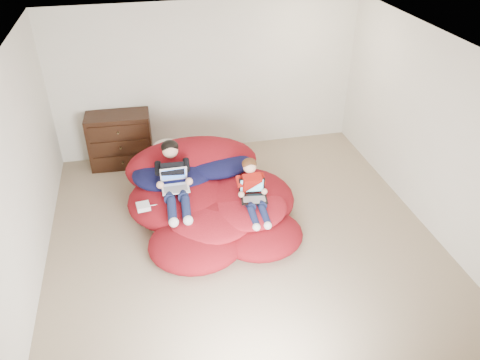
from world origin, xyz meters
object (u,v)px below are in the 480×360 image
at_px(laptop_white, 175,182).
at_px(laptop_black, 253,193).
at_px(younger_boy, 253,189).
at_px(older_boy, 174,176).
at_px(beanbag_pile, 209,196).
at_px(dresser, 120,140).

xyz_separation_m(laptop_white, laptop_black, (0.98, -0.37, -0.08)).
height_order(younger_boy, laptop_black, younger_boy).
bearing_deg(older_boy, laptop_black, -25.39).
distance_m(beanbag_pile, older_boy, 0.61).
xyz_separation_m(beanbag_pile, laptop_black, (0.52, -0.46, 0.28)).
distance_m(older_boy, younger_boy, 1.08).
xyz_separation_m(dresser, laptop_white, (0.71, -1.73, 0.19)).
bearing_deg(dresser, beanbag_pile, -54.45).
distance_m(dresser, younger_boy, 2.68).
relative_size(older_boy, laptop_white, 3.31).
height_order(dresser, laptop_white, dresser).
height_order(younger_boy, laptop_white, younger_boy).
bearing_deg(laptop_white, beanbag_pile, 11.01).
bearing_deg(beanbag_pile, dresser, 125.55).
xyz_separation_m(dresser, older_boy, (0.71, -1.63, 0.22)).
bearing_deg(younger_boy, dresser, 129.25).
relative_size(dresser, laptop_black, 2.75).
xyz_separation_m(older_boy, laptop_white, (0.00, -0.10, -0.03)).
relative_size(older_boy, younger_boy, 1.40).
height_order(dresser, younger_boy, younger_boy).
height_order(dresser, older_boy, older_boy).
distance_m(younger_boy, laptop_black, 0.06).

